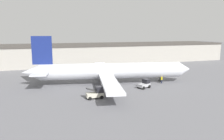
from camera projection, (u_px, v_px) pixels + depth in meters
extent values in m
plane|color=slate|center=(112.00, 83.00, 52.63)|extent=(400.00, 400.00, 0.00)
cube|color=#ADA89E|center=(113.00, 54.00, 89.96)|extent=(94.55, 17.85, 6.95)
cube|color=#47423D|center=(113.00, 44.00, 89.30)|extent=(94.55, 18.21, 0.70)
cylinder|color=silver|center=(112.00, 71.00, 52.09)|extent=(33.49, 10.10, 3.72)
cone|color=silver|center=(184.00, 69.00, 54.40)|extent=(3.62, 4.15, 3.64)
cone|color=silver|center=(31.00, 73.00, 49.71)|extent=(4.70, 4.26, 3.53)
cube|color=silver|center=(102.00, 67.00, 61.76)|extent=(6.28, 16.60, 0.50)
cube|color=silver|center=(110.00, 83.00, 42.22)|extent=(6.28, 16.60, 0.50)
cylinder|color=#ADADB2|center=(102.00, 73.00, 59.59)|extent=(3.45, 2.91, 2.37)
cylinder|color=#ADADB2|center=(109.00, 86.00, 44.82)|extent=(3.45, 2.91, 2.37)
cube|color=navy|center=(42.00, 50.00, 49.19)|extent=(4.46, 1.22, 6.40)
cube|color=silver|center=(46.00, 68.00, 54.00)|extent=(4.15, 5.03, 0.24)
cube|color=silver|center=(40.00, 74.00, 46.00)|extent=(4.15, 5.03, 0.24)
cylinder|color=#38383D|center=(160.00, 80.00, 54.04)|extent=(0.28, 0.28, 1.27)
cylinder|color=black|center=(160.00, 81.00, 54.09)|extent=(0.75, 0.48, 0.70)
cylinder|color=#38383D|center=(106.00, 83.00, 49.94)|extent=(0.28, 0.28, 1.27)
cylinder|color=black|center=(106.00, 84.00, 49.98)|extent=(0.95, 0.52, 0.90)
cylinder|color=#38383D|center=(104.00, 79.00, 54.67)|extent=(0.28, 0.28, 1.27)
cylinder|color=black|center=(104.00, 80.00, 54.70)|extent=(0.95, 0.52, 0.90)
cylinder|color=#1E2338|center=(161.00, 82.00, 52.74)|extent=(0.29, 0.29, 0.88)
cylinder|color=yellow|center=(162.00, 78.00, 52.60)|extent=(0.40, 0.40, 0.70)
sphere|color=tan|center=(162.00, 76.00, 52.52)|extent=(0.26, 0.26, 0.26)
cube|color=#B2B2B7|center=(144.00, 85.00, 48.16)|extent=(3.10, 2.41, 0.67)
cube|color=black|center=(146.00, 81.00, 48.52)|extent=(1.62, 1.68, 0.95)
cylinder|color=black|center=(149.00, 87.00, 48.30)|extent=(0.76, 0.53, 0.70)
cylinder|color=black|center=(144.00, 85.00, 49.39)|extent=(0.76, 0.53, 0.70)
cylinder|color=black|center=(143.00, 88.00, 47.05)|extent=(0.76, 0.53, 0.70)
cylinder|color=black|center=(138.00, 87.00, 48.14)|extent=(0.76, 0.53, 0.70)
cube|color=beige|center=(95.00, 95.00, 40.72)|extent=(3.25, 1.57, 0.79)
cube|color=black|center=(99.00, 89.00, 40.86)|extent=(1.45, 1.38, 1.13)
cube|color=#333333|center=(92.00, 90.00, 40.35)|extent=(2.02, 1.09, 0.77)
cylinder|color=black|center=(102.00, 97.00, 40.48)|extent=(0.63, 0.30, 0.63)
cylinder|color=black|center=(99.00, 95.00, 41.85)|extent=(0.63, 0.30, 0.63)
cylinder|color=black|center=(90.00, 99.00, 39.72)|extent=(0.63, 0.30, 0.63)
cylinder|color=black|center=(88.00, 96.00, 41.09)|extent=(0.63, 0.30, 0.63)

